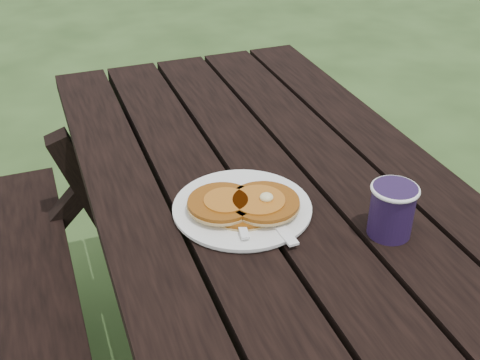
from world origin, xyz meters
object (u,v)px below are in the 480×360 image
object	(u,v)px
picnic_table	(296,359)
pancake_stack	(244,204)
coffee_cup	(392,208)
plate	(242,208)

from	to	relation	value
picnic_table	pancake_stack	distance (m)	0.42
pancake_stack	coffee_cup	xyz separation A→B (m)	(0.23, -0.15, 0.03)
pancake_stack	plate	bearing A→B (deg)	84.96
pancake_stack	picnic_table	bearing A→B (deg)	-30.91
picnic_table	pancake_stack	world-z (taller)	pancake_stack
pancake_stack	coffee_cup	distance (m)	0.27
picnic_table	plate	bearing A→B (deg)	142.99
plate	coffee_cup	world-z (taller)	coffee_cup
plate	coffee_cup	bearing A→B (deg)	-35.27
pancake_stack	coffee_cup	size ratio (longest dim) A/B	2.07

